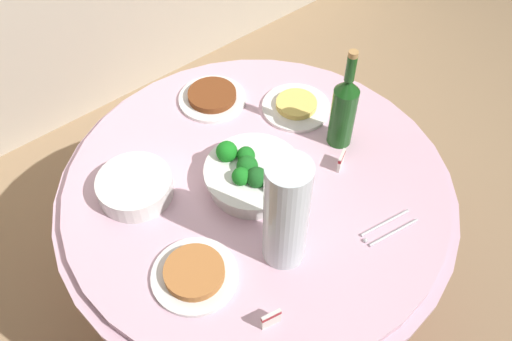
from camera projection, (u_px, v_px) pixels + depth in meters
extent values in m
plane|color=#9E7F5B|center=(256.00, 299.00, 2.12)|extent=(6.00, 6.00, 0.00)
cylinder|color=maroon|center=(256.00, 253.00, 1.85)|extent=(1.01, 1.01, 0.69)
cylinder|color=#E0B2C6|center=(256.00, 190.00, 1.58)|extent=(1.16, 1.16, 0.02)
cylinder|color=#E0B2C6|center=(256.00, 185.00, 1.56)|extent=(1.10, 1.10, 0.03)
cylinder|color=white|center=(254.00, 177.00, 1.53)|extent=(0.26, 0.26, 0.05)
cylinder|color=white|center=(253.00, 170.00, 1.50)|extent=(0.28, 0.28, 0.01)
sphere|color=#19581E|center=(257.00, 178.00, 1.46)|extent=(0.06, 0.06, 0.06)
sphere|color=#19821E|center=(227.00, 152.00, 1.52)|extent=(0.06, 0.06, 0.06)
sphere|color=#19731E|center=(245.00, 156.00, 1.51)|extent=(0.05, 0.05, 0.05)
sphere|color=#19731E|center=(274.00, 184.00, 1.44)|extent=(0.06, 0.06, 0.06)
sphere|color=#197A1E|center=(241.00, 176.00, 1.46)|extent=(0.05, 0.05, 0.05)
sphere|color=#19671E|center=(247.00, 166.00, 1.49)|extent=(0.06, 0.06, 0.06)
cylinder|color=white|center=(137.00, 192.00, 1.52)|extent=(0.21, 0.21, 0.01)
cylinder|color=white|center=(136.00, 190.00, 1.51)|extent=(0.21, 0.21, 0.01)
cylinder|color=white|center=(135.00, 188.00, 1.50)|extent=(0.21, 0.21, 0.01)
cylinder|color=white|center=(135.00, 185.00, 1.50)|extent=(0.21, 0.21, 0.01)
cylinder|color=white|center=(134.00, 183.00, 1.49)|extent=(0.21, 0.21, 0.01)
cylinder|color=white|center=(133.00, 181.00, 1.48)|extent=(0.21, 0.21, 0.01)
cylinder|color=#184B18|center=(342.00, 117.00, 1.58)|extent=(0.07, 0.07, 0.20)
cone|color=#184B18|center=(348.00, 86.00, 1.48)|extent=(0.07, 0.07, 0.04)
cylinder|color=#184B18|center=(351.00, 69.00, 1.44)|extent=(0.03, 0.03, 0.08)
cylinder|color=#B2844C|center=(353.00, 54.00, 1.40)|extent=(0.03, 0.03, 0.02)
cylinder|color=silver|center=(286.00, 214.00, 1.27)|extent=(0.11, 0.11, 0.34)
sphere|color=#E5B26B|center=(290.00, 239.00, 1.38)|extent=(0.06, 0.06, 0.06)
sphere|color=#E5B26B|center=(276.00, 241.00, 1.38)|extent=(0.06, 0.06, 0.06)
sphere|color=#E5B26B|center=(286.00, 250.00, 1.36)|extent=(0.06, 0.06, 0.06)
sphere|color=#72C64C|center=(287.00, 225.00, 1.34)|extent=(0.06, 0.06, 0.06)
sphere|color=#72C64C|center=(277.00, 234.00, 1.33)|extent=(0.06, 0.06, 0.06)
sphere|color=#72C64C|center=(291.00, 237.00, 1.32)|extent=(0.06, 0.06, 0.06)
sphere|color=red|center=(283.00, 213.00, 1.30)|extent=(0.06, 0.06, 0.06)
sphere|color=red|center=(280.00, 225.00, 1.28)|extent=(0.06, 0.06, 0.06)
sphere|color=red|center=(294.00, 221.00, 1.29)|extent=(0.06, 0.06, 0.06)
sphere|color=#E5B26B|center=(279.00, 202.00, 1.26)|extent=(0.06, 0.06, 0.06)
sphere|color=#E5B26B|center=(286.00, 214.00, 1.23)|extent=(0.06, 0.06, 0.06)
sphere|color=#E5B26B|center=(295.00, 204.00, 1.25)|extent=(0.06, 0.06, 0.06)
cylinder|color=silver|center=(385.00, 223.00, 1.45)|extent=(0.16, 0.03, 0.01)
cylinder|color=silver|center=(394.00, 233.00, 1.43)|extent=(0.16, 0.03, 0.01)
sphere|color=silver|center=(365.00, 240.00, 1.42)|extent=(0.01, 0.01, 0.01)
cylinder|color=white|center=(212.00, 99.00, 1.76)|extent=(0.22, 0.22, 0.01)
cylinder|color=brown|center=(212.00, 95.00, 1.75)|extent=(0.16, 0.16, 0.02)
cylinder|color=white|center=(296.00, 107.00, 1.74)|extent=(0.22, 0.22, 0.01)
cylinder|color=#EACC60|center=(296.00, 104.00, 1.72)|extent=(0.13, 0.13, 0.02)
cylinder|color=white|center=(195.00, 276.00, 1.35)|extent=(0.22, 0.22, 0.01)
cylinder|color=#B77038|center=(194.00, 272.00, 1.34)|extent=(0.15, 0.15, 0.02)
cube|color=white|center=(271.00, 319.00, 1.25)|extent=(0.05, 0.02, 0.05)
cube|color=maroon|center=(271.00, 316.00, 1.24)|extent=(0.05, 0.02, 0.01)
cube|color=white|center=(341.00, 160.00, 1.56)|extent=(0.05, 0.03, 0.05)
cube|color=maroon|center=(342.00, 156.00, 1.55)|extent=(0.05, 0.03, 0.01)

